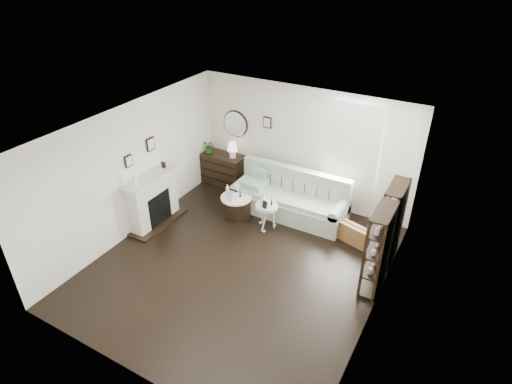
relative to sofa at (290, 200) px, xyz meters
The scene contains 18 objects.
room 1.57m from the sofa, 41.78° to the left, with size 5.50×5.50×5.50m.
fireplace 2.96m from the sofa, 142.90° to the right, with size 0.50×1.40×1.84m.
shelf_unit_far 2.40m from the sofa, 12.99° to the right, with size 0.30×0.80×1.60m.
shelf_unit_near 2.74m from the sofa, 31.93° to the right, with size 0.30×0.80×1.60m.
sofa is the anchor object (origin of this frame).
quilt 0.88m from the sofa, behind, with size 0.55×0.45×0.14m, color #258B70.
suitcase 1.66m from the sofa, 13.53° to the right, with size 0.61×0.20×0.41m, color brown.
dresser 2.11m from the sofa, 169.32° to the left, with size 1.19×0.51×0.79m.
table_lamp 1.89m from the sofa, 167.24° to the left, with size 0.25×0.25×0.39m, color beige, non-canonical shape.
potted_plant 2.47m from the sofa, behind, with size 0.29×0.25×0.32m, color #1E5A19.
drum_table 1.20m from the sofa, 145.34° to the right, with size 0.68×0.68×0.47m.
pedestal_table 0.82m from the sofa, 102.58° to the right, with size 0.48×0.48×0.57m.
eiffel_drum 1.13m from the sofa, 145.13° to the right, with size 0.11×0.11×0.19m, color black, non-canonical shape.
bottle_drum 1.41m from the sofa, 146.77° to the right, with size 0.07×0.07×0.30m, color silver.
card_frame_drum 1.35m from the sofa, 140.50° to the right, with size 0.15×0.01×0.20m, color silver.
eiffel_ped 0.82m from the sofa, 96.16° to the right, with size 0.10×0.10×0.17m, color black, non-canonical shape.
flask_ped 0.88m from the sofa, 108.70° to the right, with size 0.13×0.13×0.25m, color silver, non-canonical shape.
card_frame_ped 0.97m from the sofa, 99.62° to the right, with size 0.12×0.01×0.16m, color black.
Camera 1 is at (3.33, -5.31, 5.31)m, focal length 30.00 mm.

